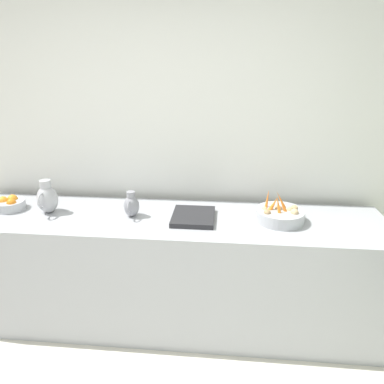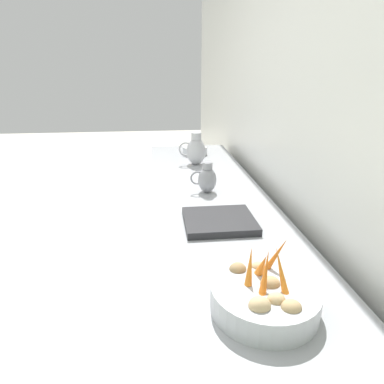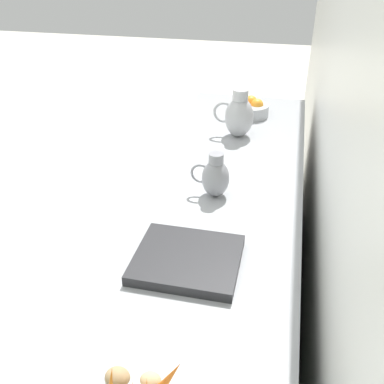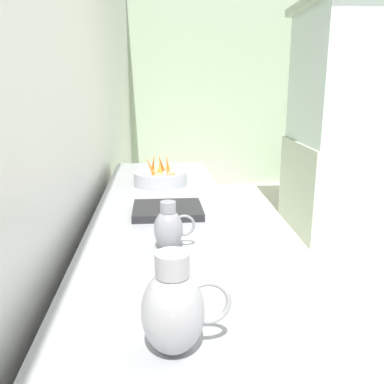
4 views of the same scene
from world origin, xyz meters
name	(u,v)px [view 4 (image 4 of 4)]	position (x,y,z in m)	size (l,w,h in m)	color
tile_wall_left	(73,90)	(-1.95, 0.56, 1.50)	(0.10, 8.22, 3.00)	silver
prep_counter	(167,315)	(-1.49, 0.06, 0.45)	(0.70, 3.16, 0.90)	#9EA0A5
vegetable_colander	(160,177)	(-1.50, 0.86, 0.95)	(0.34, 0.34, 0.21)	#ADAFB5
metal_pitcher_tall	(174,308)	(-1.49, -0.84, 1.02)	(0.21, 0.15, 0.25)	#A3A3A8
metal_pitcher_short	(169,228)	(-1.48, -0.20, 0.99)	(0.16, 0.11, 0.19)	gray
counter_sink_basin	(168,210)	(-1.47, 0.25, 0.92)	(0.34, 0.30, 0.04)	#232326
glass_block_booth	(371,123)	(0.70, 2.39, 1.15)	(1.64, 1.33, 2.33)	#B7C6AD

